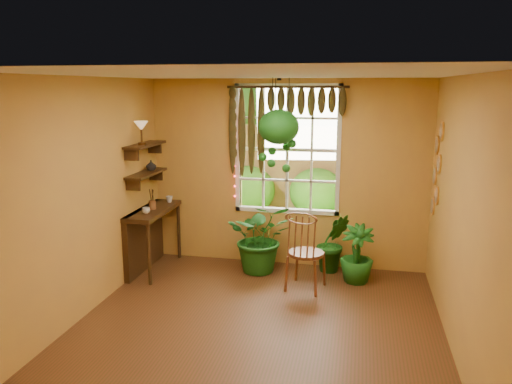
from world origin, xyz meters
TOP-DOWN VIEW (x-y plane):
  - floor at (0.00, 0.00)m, footprint 4.50×4.50m
  - ceiling at (0.00, 0.00)m, footprint 4.50×4.50m
  - wall_back at (0.00, 2.25)m, footprint 4.00×0.00m
  - wall_left at (-2.00, 0.00)m, footprint 0.00×4.50m
  - wall_right at (2.00, 0.00)m, footprint 0.00×4.50m
  - window at (0.00, 2.28)m, footprint 1.52×0.10m
  - valance_vine at (-0.08, 2.16)m, footprint 1.70×0.12m
  - string_lights at (-0.76, 2.19)m, footprint 0.03×0.03m
  - wall_plates at (1.98, 1.79)m, footprint 0.04×0.32m
  - counter_ledge at (-1.91, 1.60)m, footprint 0.40×1.20m
  - shelf_lower at (-1.88, 1.60)m, footprint 0.25×0.90m
  - shelf_upper at (-1.88, 1.60)m, footprint 0.25×0.90m
  - backyard at (0.24, 6.87)m, footprint 14.00×10.00m
  - windsor_chair at (0.39, 1.32)m, footprint 0.55×0.57m
  - potted_plant_left at (-0.29, 1.84)m, footprint 1.05×0.96m
  - potted_plant_mid at (0.70, 2.05)m, footprint 0.56×0.51m
  - potted_plant_right at (1.04, 1.72)m, footprint 0.49×0.49m
  - hanging_basket at (-0.06, 1.87)m, footprint 0.55×0.55m
  - cup_a at (-1.78, 1.32)m, footprint 0.12×0.12m
  - cup_b at (-1.72, 2.02)m, footprint 0.12×0.12m
  - brush_jar at (-1.80, 1.58)m, footprint 0.10×0.10m
  - shelf_vase at (-1.87, 1.76)m, footprint 0.18×0.18m
  - tiffany_lamp at (-1.86, 1.47)m, footprint 0.19×0.19m

SIDE VIEW (x-z plane):
  - floor at x=0.00m, z-range 0.00..0.00m
  - windsor_chair at x=0.39m, z-range -0.26..0.97m
  - potted_plant_right at x=1.04m, z-range 0.00..0.79m
  - potted_plant_mid at x=0.70m, z-range 0.00..0.85m
  - potted_plant_left at x=-0.29m, z-range 0.00..1.02m
  - counter_ledge at x=-1.91m, z-range 0.10..1.00m
  - cup_a at x=-1.78m, z-range 0.90..0.99m
  - cup_b at x=-1.72m, z-range 0.90..0.99m
  - brush_jar at x=-1.80m, z-range 0.86..1.22m
  - backyard at x=0.24m, z-range -4.72..7.28m
  - wall_back at x=0.00m, z-range -0.65..3.35m
  - wall_left at x=-2.00m, z-range -0.90..3.60m
  - wall_right at x=2.00m, z-range -0.90..3.60m
  - shelf_lower at x=-1.88m, z-range 1.38..1.42m
  - shelf_vase at x=-1.87m, z-range 1.42..1.57m
  - wall_plates at x=1.98m, z-range 1.00..2.10m
  - window at x=0.00m, z-range 0.77..2.63m
  - string_lights at x=-0.76m, z-range 0.98..2.52m
  - shelf_upper at x=-1.88m, z-range 1.78..1.82m
  - hanging_basket at x=-0.06m, z-range 1.35..2.61m
  - tiffany_lamp at x=-1.86m, z-range 1.89..2.21m
  - valance_vine at x=-0.08m, z-range 1.73..2.83m
  - ceiling at x=0.00m, z-range 2.70..2.70m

